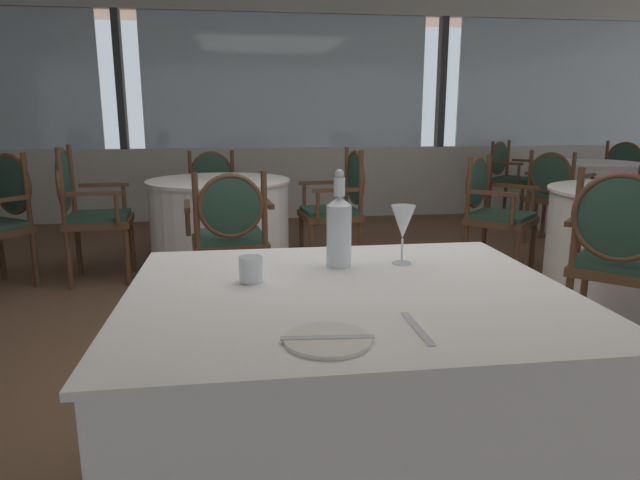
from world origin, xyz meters
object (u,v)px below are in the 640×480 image
Objects in this scene: wine_glass at (403,223)px; dining_chair_2_3 at (555,190)px; water_bottle at (339,228)px; dining_chair_2_1 at (619,174)px; dining_chair_3_3 at (620,248)px; dining_chair_1_0 at (341,199)px; dining_chair_1_1 at (213,190)px; dining_chair_1_2 at (84,204)px; dining_chair_1_3 at (230,230)px; dining_chair_3_2 at (491,205)px; side_plate at (328,340)px; water_tumbler at (251,269)px; dining_chair_2_2 at (508,173)px.

wine_glass is 4.00m from dining_chair_2_3.
dining_chair_2_3 is (2.64, 3.16, -0.33)m from water_bottle.
dining_chair_2_3 is at bearing -0.00° from dining_chair_2_1.
wine_glass is at bearing 164.62° from dining_chair_3_3.
dining_chair_1_0 is 1.07× the size of dining_chair_1_1.
dining_chair_1_2 reaches higher than dining_chair_2_1.
dining_chair_1_3 is 5.23m from dining_chair_2_1.
dining_chair_2_1 reaches higher than dining_chair_1_3.
wine_glass is 3.70m from dining_chair_1_1.
dining_chair_3_2 reaches higher than dining_chair_1_3.
side_plate is 4.69m from dining_chair_2_3.
wine_glass is at bearing -61.92° from dining_chair_1_2.
water_tumbler is at bearing -154.42° from water_bottle.
water_tumbler is 6.25m from dining_chair_2_1.
dining_chair_3_2 reaches higher than dining_chair_2_3.
dining_chair_1_2 reaches higher than dining_chair_1_0.
dining_chair_1_0 is 1.05× the size of dining_chair_3_2.
water_bottle reaches higher than dining_chair_2_3.
water_tumbler is at bearing 177.56° from dining_chair_1_3.
dining_chair_2_1 reaches higher than water_tumbler.
dining_chair_2_2 is at bearing -54.52° from dining_chair_1_3.
water_bottle is 0.35× the size of dining_chair_1_3.
water_bottle is at bearing 3.58° from dining_chair_1_1.
dining_chair_3_3 is (1.76, 1.44, -0.19)m from side_plate.
side_plate is at bearing -71.77° from water_tumbler.
dining_chair_3_2 is (-1.02, -0.83, 0.00)m from dining_chair_2_3.
dining_chair_2_2 is at bearing 59.96° from side_plate.
dining_chair_3_3 is (3.11, -1.69, -0.04)m from dining_chair_1_2.
dining_chair_1_3 is at bearing 44.68° from dining_chair_1_0.
dining_chair_1_1 is 2.55m from dining_chair_3_2.
dining_chair_2_3 reaches higher than water_tumbler.
water_bottle is 0.33m from water_tumbler.
side_plate is 0.98× the size of wine_glass.
water_bottle reaches higher than wine_glass.
dining_chair_2_2 is (3.10, 4.61, -0.22)m from water_tumbler.
dining_chair_1_0 is at bearing 79.89° from water_bottle.
side_plate is at bearing -67.38° from dining_chair_2_2.
dining_chair_1_1 is at bearing -165.01° from dining_chair_3_2.
dining_chair_1_2 is at bearing -0.00° from dining_chair_1_0.
dining_chair_1_2 is (-1.69, 2.52, -0.29)m from wine_glass.
dining_chair_3_2 is at bearing 54.72° from dining_chair_1_1.
side_plate is 0.65m from water_bottle.
dining_chair_1_0 reaches higher than water_tumbler.
dining_chair_1_1 reaches higher than water_tumbler.
dining_chair_3_3 reaches higher than dining_chair_2_3.
dining_chair_1_1 is at bearing 102.71° from wine_glass.
dining_chair_3_3 reaches higher than wine_glass.
dining_chair_1_1 is (-0.30, 3.73, -0.25)m from water_tumbler.
dining_chair_3_2 is at bearing 55.22° from water_bottle.
dining_chair_1_1 is (-0.46, 4.21, -0.22)m from side_plate.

